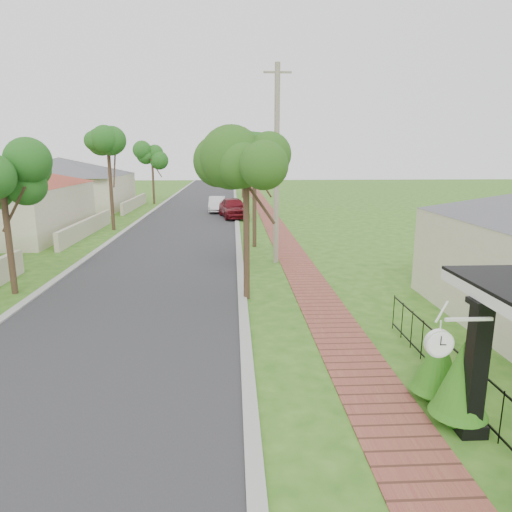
# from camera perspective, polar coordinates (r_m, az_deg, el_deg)

# --- Properties ---
(ground) EXTENTS (160.00, 160.00, 0.00)m
(ground) POSITION_cam_1_polar(r_m,az_deg,el_deg) (9.48, -4.88, -18.55)
(ground) COLOR #2A5E16
(ground) RESTS_ON ground
(road) EXTENTS (7.00, 120.00, 0.02)m
(road) POSITION_cam_1_polar(r_m,az_deg,el_deg) (28.72, -9.59, 2.66)
(road) COLOR #28282B
(road) RESTS_ON ground
(kerb_right) EXTENTS (0.30, 120.00, 0.10)m
(kerb_right) POSITION_cam_1_polar(r_m,az_deg,el_deg) (28.53, -2.28, 2.76)
(kerb_right) COLOR #9E9E99
(kerb_right) RESTS_ON ground
(kerb_left) EXTENTS (0.30, 120.00, 0.10)m
(kerb_left) POSITION_cam_1_polar(r_m,az_deg,el_deg) (29.37, -16.68, 2.52)
(kerb_left) COLOR #9E9E99
(kerb_left) RESTS_ON ground
(sidewalk) EXTENTS (1.50, 120.00, 0.03)m
(sidewalk) POSITION_cam_1_polar(r_m,az_deg,el_deg) (28.67, 2.93, 2.80)
(sidewalk) COLOR brown
(sidewalk) RESTS_ON ground
(porch_post) EXTENTS (0.48, 0.48, 2.52)m
(porch_post) POSITION_cam_1_polar(r_m,az_deg,el_deg) (9.08, 25.70, -13.32)
(porch_post) COLOR black
(porch_post) RESTS_ON ground
(picket_fence) EXTENTS (0.03, 8.02, 1.00)m
(picket_fence) POSITION_cam_1_polar(r_m,az_deg,el_deg) (10.27, 24.45, -13.75)
(picket_fence) COLOR black
(picket_fence) RESTS_ON ground
(street_trees) EXTENTS (10.70, 37.65, 5.89)m
(street_trees) POSITION_cam_1_polar(r_m,az_deg,el_deg) (35.10, -8.38, 11.93)
(street_trees) COLOR #382619
(street_trees) RESTS_ON ground
(hedge_row) EXTENTS (0.92, 4.72, 1.93)m
(hedge_row) POSITION_cam_1_polar(r_m,az_deg,el_deg) (8.89, 26.07, -16.22)
(hedge_row) COLOR #205C12
(hedge_row) RESTS_ON ground
(far_house_grey) EXTENTS (15.56, 15.56, 4.60)m
(far_house_grey) POSITION_cam_1_polar(r_m,az_deg,el_deg) (44.88, -23.14, 8.39)
(far_house_grey) COLOR beige
(far_house_grey) RESTS_ON ground
(parked_car_red) EXTENTS (2.64, 4.87, 1.57)m
(parked_car_red) POSITION_cam_1_polar(r_m,az_deg,el_deg) (35.79, -2.84, 6.04)
(parked_car_red) COLOR maroon
(parked_car_red) RESTS_ON ground
(parked_car_white) EXTENTS (1.41, 3.93, 1.29)m
(parked_car_white) POSITION_cam_1_polar(r_m,az_deg,el_deg) (39.55, -4.89, 6.44)
(parked_car_white) COLOR silver
(parked_car_white) RESTS_ON ground
(near_tree) EXTENTS (2.24, 2.24, 5.74)m
(near_tree) POSITION_cam_1_polar(r_m,az_deg,el_deg) (15.11, -1.25, 11.43)
(near_tree) COLOR #382619
(near_tree) RESTS_ON ground
(utility_pole) EXTENTS (1.20, 0.24, 8.67)m
(utility_pole) POSITION_cam_1_polar(r_m,az_deg,el_deg) (20.48, 2.59, 11.22)
(utility_pole) COLOR gray
(utility_pole) RESTS_ON ground
(station_clock) EXTENTS (1.08, 0.13, 0.66)m
(station_clock) POSITION_cam_1_polar(r_m,az_deg,el_deg) (8.05, 22.12, -9.87)
(station_clock) COLOR white
(station_clock) RESTS_ON ground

